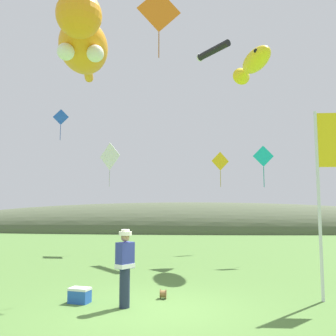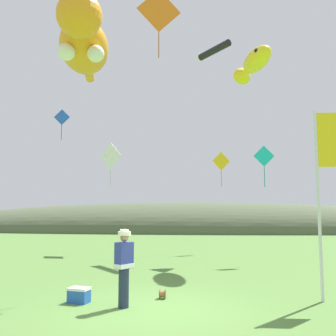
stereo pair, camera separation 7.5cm
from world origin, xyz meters
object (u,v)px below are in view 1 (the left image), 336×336
Objects in this scene: kite_fish_windsock at (253,63)px; kite_giant_cat at (83,43)px; kite_diamond_gold at (220,162)px; kite_diamond_blue at (61,117)px; kite_spool at (163,294)px; kite_diamond_teal at (263,157)px; kite_diamond_orange at (159,11)px; picnic_cooler at (80,295)px; kite_diamond_white at (110,157)px; kite_tube_streamer at (213,51)px; festival_attendant at (125,265)px; festival_banner_pole at (324,175)px.

kite_giant_cat is at bearing -172.37° from kite_fish_windsock.
kite_diamond_gold is at bearing 37.29° from kite_giant_cat.
kite_diamond_blue reaches higher than kite_diamond_gold.
kite_spool is 12.22m from kite_diamond_gold.
kite_diamond_orange is (-4.18, -4.63, 4.38)m from kite_diamond_teal.
picnic_cooler is 0.23× the size of kite_diamond_white.
kite_tube_streamer is (6.01, 3.23, 0.85)m from kite_giant_cat.
kite_fish_windsock is (5.51, 7.76, 8.78)m from picnic_cooler.
kite_spool is 0.12× the size of kite_tube_streamer.
festival_attendant is 1.44m from picnic_cooler.
kite_tube_streamer reaches higher than kite_diamond_gold.
festival_banner_pole reaches higher than kite_spool.
kite_diamond_white is at bearing -171.42° from kite_diamond_gold.
picnic_cooler is at bearing -163.71° from kite_spool.
picnic_cooler is 0.28× the size of kite_diamond_gold.
kite_diamond_blue is at bearing 117.08° from festival_attendant.
kite_spool is at bearing -179.87° from festival_banner_pole.
kite_giant_cat is at bearing -95.77° from kite_diamond_white.
kite_spool is 0.42× the size of picnic_cooler.
kite_diamond_gold is (-1.87, 11.02, 1.77)m from festival_banner_pole.
kite_diamond_white is at bearing 105.14° from festival_attendant.
kite_tube_streamer is (1.80, 9.37, 10.47)m from kite_spool.
kite_fish_windsock is at bearing -51.59° from kite_tube_streamer.
kite_giant_cat is 9.41m from kite_diamond_gold.
kite_tube_streamer reaches higher than kite_diamond_teal.
festival_banner_pole is (6.05, 0.59, 2.94)m from picnic_cooler.
kite_diamond_teal is at bearing 92.12° from festival_banner_pole.
kite_spool is at bearing -100.89° from kite_tube_streamer.
kite_diamond_white is at bearing -18.11° from kite_diamond_blue.
kite_diamond_teal is at bearing -23.00° from kite_diamond_white.
kite_fish_windsock reaches higher than kite_diamond_blue.
kite_tube_streamer is (-2.28, 9.36, 7.47)m from festival_banner_pole.
festival_attendant is 14.34m from kite_tube_streamer.
kite_fish_windsock is at bearing 63.77° from kite_spool.
kite_giant_cat is 6.87m from kite_tube_streamer.
festival_attendant is at bearing -169.12° from festival_banner_pole.
kite_diamond_orange is at bearing -128.27° from kite_fish_windsock.
kite_diamond_gold is at bearing -0.85° from kite_diamond_blue.
festival_attendant is 12.95m from kite_diamond_gold.
kite_diamond_blue is (-3.19, 1.04, 2.49)m from kite_diamond_white.
kite_diamond_blue is at bearing 122.06° from kite_spool.
festival_banner_pole is 2.36× the size of kite_tube_streamer.
kite_diamond_orange is (-0.35, 2.25, 8.82)m from kite_spool.
kite_diamond_white is (-2.99, 11.05, 4.15)m from festival_attendant.
festival_attendant is 0.91× the size of kite_diamond_gold.
kite_spool is 0.12× the size of kite_diamond_gold.
festival_attendant is 5.43m from festival_banner_pole.
kite_tube_streamer is at bearing 129.16° from kite_diamond_teal.
kite_diamond_orange is (3.85, -3.89, -0.80)m from kite_giant_cat.
kite_giant_cat reaches higher than kite_diamond_blue.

